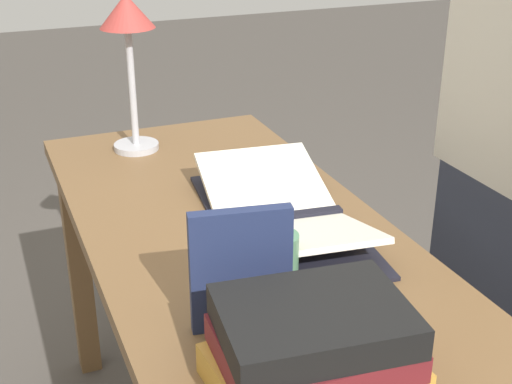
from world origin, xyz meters
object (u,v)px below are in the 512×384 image
(book_standing_upright, at_px, (241,270))
(book_stack_tall, at_px, (313,349))
(coffee_mug, at_px, (276,262))
(open_book, at_px, (281,213))
(reading_lamp, at_px, (128,32))

(book_standing_upright, bearing_deg, book_stack_tall, -158.41)
(coffee_mug, bearing_deg, book_standing_upright, 130.59)
(book_stack_tall, xyz_separation_m, coffee_mug, (0.26, -0.06, -0.01))
(open_book, distance_m, book_standing_upright, 0.38)
(book_stack_tall, bearing_deg, book_standing_upright, 11.58)
(open_book, distance_m, coffee_mug, 0.25)
(reading_lamp, bearing_deg, open_book, -162.04)
(open_book, distance_m, reading_lamp, 0.64)
(book_stack_tall, bearing_deg, coffee_mug, -12.90)
(reading_lamp, distance_m, coffee_mug, 0.81)
(book_standing_upright, height_order, reading_lamp, reading_lamp)
(book_stack_tall, height_order, reading_lamp, reading_lamp)
(coffee_mug, bearing_deg, reading_lamp, 4.83)
(open_book, bearing_deg, book_standing_upright, 152.71)
(book_standing_upright, distance_m, reading_lamp, 0.87)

